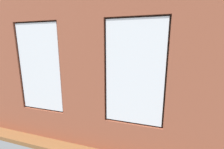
{
  "coord_description": "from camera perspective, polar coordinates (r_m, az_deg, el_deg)",
  "views": [
    {
      "loc": [
        -1.41,
        5.19,
        2.16
      ],
      "look_at": [
        0.08,
        0.4,
        1.11
      ],
      "focal_mm": 24.0,
      "sensor_mm": 36.0,
      "label": 1
    }
  ],
  "objects": [
    {
      "name": "brick_wall_with_windows",
      "position": [
        2.99,
        -11.03,
        3.98
      ],
      "size": [
        6.09,
        0.3,
        3.53
      ],
      "color": "#9E5138",
      "rests_on": "ground_plane"
    },
    {
      "name": "ground_plane",
      "position": [
        5.81,
        1.96,
        -10.49
      ],
      "size": [
        6.69,
        5.92,
        0.1
      ],
      "primitive_type": "cube",
      "color": "brown"
    },
    {
      "name": "coffee_table",
      "position": [
        5.67,
        -0.84,
        -6.39
      ],
      "size": [
        1.37,
        0.85,
        0.44
      ],
      "color": "tan",
      "rests_on": "ground_plane"
    },
    {
      "name": "media_console",
      "position": [
        6.48,
        -23.19,
        -6.05
      ],
      "size": [
        1.18,
        0.42,
        0.55
      ],
      "primitive_type": "cube",
      "color": "black",
      "rests_on": "ground_plane"
    },
    {
      "name": "white_wall_right",
      "position": [
        6.66,
        -24.34,
        7.42
      ],
      "size": [
        0.1,
        4.92,
        3.53
      ],
      "primitive_type": "cube",
      "color": "white",
      "rests_on": "ground_plane"
    },
    {
      "name": "candle_jar",
      "position": [
        5.67,
        3.25,
        -5.22
      ],
      "size": [
        0.08,
        0.08,
        0.12
      ],
      "primitive_type": "cylinder",
      "color": "#B7333D",
      "rests_on": "coffee_table"
    },
    {
      "name": "potted_plant_foreground_right",
      "position": [
        8.15,
        -10.63,
        2.51
      ],
      "size": [
        0.95,
        1.1,
        1.38
      ],
      "color": "#47423D",
      "rests_on": "ground_plane"
    },
    {
      "name": "potted_plant_between_couches",
      "position": [
        3.68,
        18.41,
        -14.86
      ],
      "size": [
        0.77,
        0.82,
        1.1
      ],
      "color": "#47423D",
      "rests_on": "ground_plane"
    },
    {
      "name": "potted_plant_mid_room_small",
      "position": [
        6.01,
        9.6,
        -5.83
      ],
      "size": [
        0.32,
        0.32,
        0.5
      ],
      "color": "brown",
      "rests_on": "ground_plane"
    },
    {
      "name": "potted_plant_corner_far_left",
      "position": [
        3.62,
        34.05,
        -13.09
      ],
      "size": [
        0.73,
        0.73,
        1.14
      ],
      "color": "beige",
      "rests_on": "ground_plane"
    },
    {
      "name": "table_plant_small",
      "position": [
        5.47,
        -0.24,
        -5.26
      ],
      "size": [
        0.13,
        0.13,
        0.21
      ],
      "color": "beige",
      "rests_on": "coffee_table"
    },
    {
      "name": "couch_left",
      "position": [
        5.74,
        25.92,
        -8.0
      ],
      "size": [
        1.0,
        2.1,
        0.8
      ],
      "rotation": [
        0.0,
        0.0,
        1.64
      ],
      "color": "black",
      "rests_on": "ground_plane"
    },
    {
      "name": "tv_flatscreen",
      "position": [
        6.32,
        -23.66,
        -0.36
      ],
      "size": [
        1.14,
        0.2,
        0.76
      ],
      "color": "black",
      "rests_on": "media_console"
    },
    {
      "name": "couch_by_window",
      "position": [
        3.93,
        -3.2,
        -15.91
      ],
      "size": [
        1.85,
        0.87,
        0.8
      ],
      "color": "black",
      "rests_on": "ground_plane"
    },
    {
      "name": "potted_plant_corner_near_left",
      "position": [
        7.43,
        25.2,
        -2.44
      ],
      "size": [
        0.46,
        0.46,
        0.74
      ],
      "color": "gray",
      "rests_on": "ground_plane"
    },
    {
      "name": "cup_ceramic",
      "position": [
        5.64,
        -0.85,
        -5.46
      ],
      "size": [
        0.08,
        0.08,
        0.09
      ],
      "primitive_type": "cylinder",
      "color": "#33567F",
      "rests_on": "coffee_table"
    },
    {
      "name": "remote_silver",
      "position": [
        5.8,
        -2.13,
        -5.33
      ],
      "size": [
        0.14,
        0.17,
        0.02
      ],
      "primitive_type": "cube",
      "rotation": [
        0.0,
        0.0,
        5.65
      ],
      "color": "#B2B2B7",
      "rests_on": "coffee_table"
    },
    {
      "name": "papasan_chair",
      "position": [
        7.46,
        -2.0,
        -1.36
      ],
      "size": [
        1.15,
        1.15,
        0.71
      ],
      "color": "olive",
      "rests_on": "ground_plane"
    }
  ]
}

